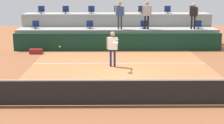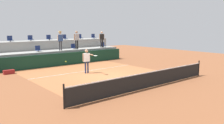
# 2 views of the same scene
# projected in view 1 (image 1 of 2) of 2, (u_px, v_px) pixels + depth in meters

# --- Properties ---
(ground_plane) EXTENTS (40.00, 40.00, 0.00)m
(ground_plane) POSITION_uv_depth(u_px,v_px,m) (121.00, 75.00, 15.27)
(ground_plane) COLOR brown
(court_inner_paint) EXTENTS (9.00, 10.00, 0.01)m
(court_inner_paint) POSITION_uv_depth(u_px,v_px,m) (121.00, 70.00, 16.24)
(court_inner_paint) COLOR #A36038
(court_inner_paint) RESTS_ON ground_plane
(court_service_line) EXTENTS (9.00, 0.06, 0.00)m
(court_service_line) POSITION_uv_depth(u_px,v_px,m) (120.00, 63.00, 17.61)
(court_service_line) COLOR silver
(court_service_line) RESTS_ON ground_plane
(tennis_net) EXTENTS (10.48, 0.08, 1.07)m
(tennis_net) POSITION_uv_depth(u_px,v_px,m) (126.00, 91.00, 11.26)
(tennis_net) COLOR black
(tennis_net) RESTS_ON ground_plane
(sponsor_backboard) EXTENTS (13.00, 0.16, 1.10)m
(sponsor_backboard) POSITION_uv_depth(u_px,v_px,m) (118.00, 42.00, 21.00)
(sponsor_backboard) COLOR #0F3323
(sponsor_backboard) RESTS_ON ground_plane
(seating_tier_lower) EXTENTS (13.00, 1.80, 1.25)m
(seating_tier_lower) POSITION_uv_depth(u_px,v_px,m) (117.00, 38.00, 22.25)
(seating_tier_lower) COLOR gray
(seating_tier_lower) RESTS_ON ground_plane
(seating_tier_upper) EXTENTS (13.00, 1.80, 2.10)m
(seating_tier_upper) POSITION_uv_depth(u_px,v_px,m) (117.00, 28.00, 23.92)
(seating_tier_upper) COLOR gray
(seating_tier_upper) RESTS_ON ground_plane
(stadium_chair_lower_far_left) EXTENTS (0.44, 0.40, 0.52)m
(stadium_chair_lower_far_left) POSITION_uv_depth(u_px,v_px,m) (36.00, 25.00, 21.95)
(stadium_chair_lower_far_left) COLOR #2D2D33
(stadium_chair_lower_far_left) RESTS_ON seating_tier_lower
(stadium_chair_lower_left) EXTENTS (0.44, 0.40, 0.52)m
(stadium_chair_lower_left) POSITION_uv_depth(u_px,v_px,m) (90.00, 25.00, 21.99)
(stadium_chair_lower_left) COLOR #2D2D33
(stadium_chair_lower_left) RESTS_ON seating_tier_lower
(stadium_chair_lower_right) EXTENTS (0.44, 0.40, 0.52)m
(stadium_chair_lower_right) POSITION_uv_depth(u_px,v_px,m) (144.00, 25.00, 22.02)
(stadium_chair_lower_right) COLOR #2D2D33
(stadium_chair_lower_right) RESTS_ON seating_tier_lower
(stadium_chair_lower_far_right) EXTENTS (0.44, 0.40, 0.52)m
(stadium_chair_lower_far_right) POSITION_uv_depth(u_px,v_px,m) (198.00, 25.00, 22.06)
(stadium_chair_lower_far_right) COLOR #2D2D33
(stadium_chair_lower_far_right) RESTS_ON seating_tier_lower
(stadium_chair_upper_far_left) EXTENTS (0.44, 0.40, 0.52)m
(stadium_chair_upper_far_left) POSITION_uv_depth(u_px,v_px,m) (41.00, 10.00, 23.52)
(stadium_chair_upper_far_left) COLOR #2D2D33
(stadium_chair_upper_far_left) RESTS_ON seating_tier_upper
(stadium_chair_upper_left) EXTENTS (0.44, 0.40, 0.52)m
(stadium_chair_upper_left) POSITION_uv_depth(u_px,v_px,m) (66.00, 10.00, 23.54)
(stadium_chair_upper_left) COLOR #2D2D33
(stadium_chair_upper_left) RESTS_ON seating_tier_upper
(stadium_chair_upper_mid_left) EXTENTS (0.44, 0.40, 0.52)m
(stadium_chair_upper_mid_left) POSITION_uv_depth(u_px,v_px,m) (91.00, 10.00, 23.56)
(stadium_chair_upper_mid_left) COLOR #2D2D33
(stadium_chair_upper_mid_left) RESTS_ON seating_tier_upper
(stadium_chair_upper_center) EXTENTS (0.44, 0.40, 0.52)m
(stadium_chair_upper_center) POSITION_uv_depth(u_px,v_px,m) (117.00, 10.00, 23.58)
(stadium_chair_upper_center) COLOR #2D2D33
(stadium_chair_upper_center) RESTS_ON seating_tier_upper
(stadium_chair_upper_mid_right) EXTENTS (0.44, 0.40, 0.52)m
(stadium_chair_upper_mid_right) POSITION_uv_depth(u_px,v_px,m) (141.00, 10.00, 23.59)
(stadium_chair_upper_mid_right) COLOR #2D2D33
(stadium_chair_upper_mid_right) RESTS_ON seating_tier_upper
(stadium_chair_upper_right) EXTENTS (0.44, 0.40, 0.52)m
(stadium_chair_upper_right) POSITION_uv_depth(u_px,v_px,m) (168.00, 10.00, 23.61)
(stadium_chair_upper_right) COLOR #2D2D33
(stadium_chair_upper_right) RESTS_ON seating_tier_upper
(stadium_chair_upper_far_right) EXTENTS (0.44, 0.40, 0.52)m
(stadium_chair_upper_far_right) POSITION_uv_depth(u_px,v_px,m) (193.00, 10.00, 23.63)
(stadium_chair_upper_far_right) COLOR #2D2D33
(stadium_chair_upper_far_right) RESTS_ON seating_tier_upper
(tennis_player) EXTENTS (0.61, 1.27, 1.77)m
(tennis_player) POSITION_uv_depth(u_px,v_px,m) (113.00, 45.00, 16.65)
(tennis_player) COLOR navy
(tennis_player) RESTS_ON ground_plane
(spectator_with_hat) EXTENTS (0.60, 0.46, 1.77)m
(spectator_with_hat) POSITION_uv_depth(u_px,v_px,m) (120.00, 12.00, 21.44)
(spectator_with_hat) COLOR #2D2D33
(spectator_with_hat) RESTS_ON seating_tier_lower
(spectator_in_grey) EXTENTS (0.61, 0.26, 1.77)m
(spectator_in_grey) POSITION_uv_depth(u_px,v_px,m) (147.00, 12.00, 21.46)
(spectator_in_grey) COLOR black
(spectator_in_grey) RESTS_ON seating_tier_lower
(spectator_in_white) EXTENTS (0.59, 0.26, 1.68)m
(spectator_in_white) POSITION_uv_depth(u_px,v_px,m) (194.00, 13.00, 21.51)
(spectator_in_white) COLOR black
(spectator_in_white) RESTS_ON seating_tier_lower
(tennis_ball) EXTENTS (0.07, 0.07, 0.07)m
(tennis_ball) POSITION_uv_depth(u_px,v_px,m) (60.00, 47.00, 15.27)
(tennis_ball) COLOR #CCE033
(equipment_bag) EXTENTS (0.76, 0.28, 0.30)m
(equipment_bag) POSITION_uv_depth(u_px,v_px,m) (36.00, 51.00, 20.07)
(equipment_bag) COLOR maroon
(equipment_bag) RESTS_ON ground_plane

